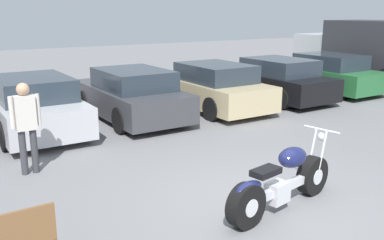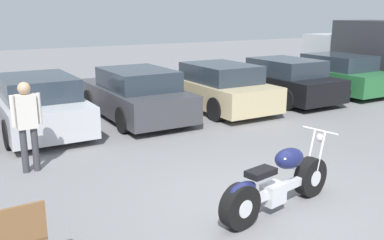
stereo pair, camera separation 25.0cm
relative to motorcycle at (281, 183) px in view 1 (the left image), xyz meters
name	(u,v)px [view 1 (the left image)]	position (x,y,z in m)	size (l,w,h in m)	color
ground_plane	(264,203)	(-0.06, 0.29, -0.42)	(60.00, 60.00, 0.00)	slate
motorcycle	(281,183)	(0.00, 0.00, 0.00)	(2.23, 0.78, 1.05)	black
parked_car_silver	(32,105)	(-2.08, 6.30, 0.23)	(1.88, 4.17, 1.36)	#BCBCC1
parked_car_dark_grey	(131,95)	(0.45, 6.23, 0.23)	(1.88, 4.17, 1.36)	#3D3D42
parked_car_champagne	(212,87)	(2.99, 6.06, 0.23)	(1.88, 4.17, 1.36)	#C6B284
parked_car_black	(275,80)	(5.52, 6.08, 0.23)	(1.88, 4.17, 1.36)	black
parked_car_green	(325,74)	(8.06, 6.18, 0.23)	(1.88, 4.17, 1.36)	#286B38
delivery_truck	(375,50)	(10.68, 6.09, 0.97)	(2.19, 6.29, 2.49)	#2D2D33
person_standing	(26,121)	(-2.79, 3.47, 0.56)	(0.52, 0.22, 1.65)	#38383D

